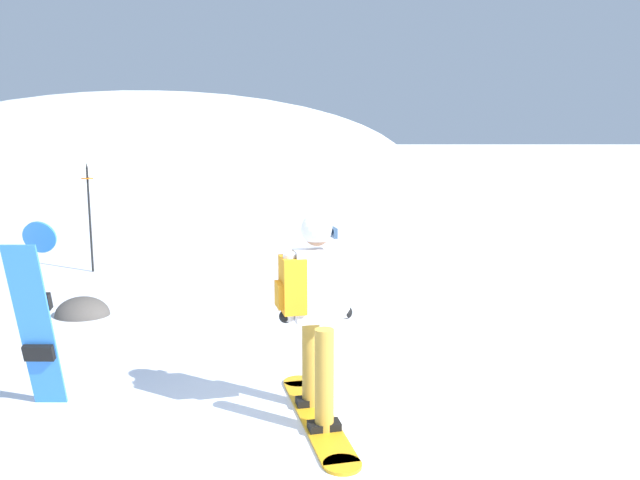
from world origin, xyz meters
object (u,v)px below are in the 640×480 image
at_px(spare_snowboard, 37,318).
at_px(piste_marker_near, 89,210).
at_px(snowboarder_main, 313,312).
at_px(rock_dark, 83,315).

xyz_separation_m(spare_snowboard, piste_marker_near, (-1.58, 5.51, 0.25)).
distance_m(snowboarder_main, spare_snowboard, 2.32).
xyz_separation_m(snowboarder_main, rock_dark, (-3.06, 3.01, -0.92)).
bearing_deg(snowboarder_main, piste_marker_near, 124.50).
height_order(snowboarder_main, spare_snowboard, snowboarder_main).
xyz_separation_m(snowboarder_main, spare_snowboard, (-2.31, 0.16, -0.10)).
bearing_deg(spare_snowboard, snowboarder_main, -3.95).
bearing_deg(rock_dark, piste_marker_near, 107.38).
relative_size(spare_snowboard, rock_dark, 2.31).
bearing_deg(spare_snowboard, rock_dark, 104.78).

